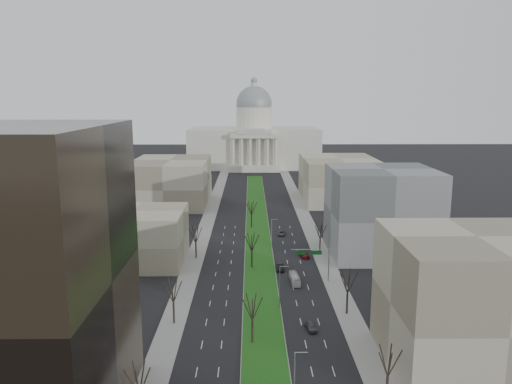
{
  "coord_description": "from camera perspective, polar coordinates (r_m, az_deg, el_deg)",
  "views": [
    {
      "loc": [
        -2.28,
        -42.51,
        43.36
      ],
      "look_at": [
        -0.61,
        107.5,
        14.64
      ],
      "focal_mm": 35.0,
      "sensor_mm": 36.0,
      "label": 1
    }
  ],
  "objects": [
    {
      "name": "car_red",
      "position": [
        138.6,
        5.5,
        -7.12
      ],
      "size": [
        2.89,
        5.38,
        1.48
      ],
      "primitive_type": "imported",
      "rotation": [
        0.0,
        0.0,
        0.17
      ],
      "color": "maroon",
      "rests_on": "ground"
    },
    {
      "name": "car_grey_far",
      "position": [
        159.47,
        2.95,
        -4.72
      ],
      "size": [
        2.68,
        4.7,
        1.24
      ],
      "primitive_type": "imported",
      "rotation": [
        0.0,
        0.0,
        -0.15
      ],
      "color": "#484A4F",
      "rests_on": "ground"
    },
    {
      "name": "streetlamp_median_a",
      "position": [
        73.69,
        4.45,
        -20.74
      ],
      "size": [
        1.9,
        0.2,
        9.16
      ],
      "color": "gray",
      "rests_on": "ground"
    },
    {
      "name": "car_grey_near",
      "position": [
        98.15,
        6.29,
        -14.97
      ],
      "size": [
        2.39,
        4.57,
        1.48
      ],
      "primitive_type": "imported",
      "rotation": [
        0.0,
        0.0,
        0.15
      ],
      "color": "#44454B",
      "rests_on": "ground"
    },
    {
      "name": "sidewalk_left",
      "position": [
        144.96,
        -6.68,
        -6.61
      ],
      "size": [
        5.0,
        330.0,
        0.15
      ],
      "primitive_type": "cube",
      "color": "gray",
      "rests_on": "ground"
    },
    {
      "name": "tree_median_c",
      "position": [
        166.53,
        -0.52,
        -1.77
      ],
      "size": [
        5.4,
        5.4,
        9.72
      ],
      "color": "black",
      "rests_on": "ground"
    },
    {
      "name": "tree_right_far",
      "position": [
        140.82,
        7.36,
        -4.42
      ],
      "size": [
        5.04,
        5.04,
        9.07
      ],
      "color": "black",
      "rests_on": "ground"
    },
    {
      "name": "tree_left_mid",
      "position": [
        98.68,
        -9.46,
        -10.94
      ],
      "size": [
        5.4,
        5.4,
        9.72
      ],
      "color": "black",
      "rests_on": "ground"
    },
    {
      "name": "tree_right_mid",
      "position": [
        103.07,
        10.46,
        -9.92
      ],
      "size": [
        5.52,
        5.52,
        9.94
      ],
      "color": "black",
      "rests_on": "ground"
    },
    {
      "name": "capitol",
      "position": [
        313.28,
        -0.22,
        5.88
      ],
      "size": [
        80.0,
        46.0,
        55.0
      ],
      "color": "beige",
      "rests_on": "ground"
    },
    {
      "name": "tree_left_near",
      "position": [
        72.35,
        -13.26,
        -20.0
      ],
      "size": [
        5.1,
        5.1,
        9.18
      ],
      "color": "black",
      "rests_on": "ground"
    },
    {
      "name": "tree_left_far",
      "position": [
        136.34,
        -6.92,
        -4.78
      ],
      "size": [
        5.28,
        5.28,
        9.5
      ],
      "color": "black",
      "rests_on": "ground"
    },
    {
      "name": "sidewalk_right",
      "position": [
        145.51,
        7.25,
        -6.56
      ],
      "size": [
        5.0,
        330.0,
        0.15
      ],
      "primitive_type": "cube",
      "color": "gray",
      "rests_on": "ground"
    },
    {
      "name": "tree_right_near",
      "position": [
        76.72,
        14.91,
        -18.11
      ],
      "size": [
        5.16,
        5.16,
        9.29
      ],
      "color": "black",
      "rests_on": "ground"
    },
    {
      "name": "building_far_right",
      "position": [
        213.61,
        9.43,
        1.43
      ],
      "size": [
        30.0,
        40.0,
        18.0
      ],
      "primitive_type": "cube",
      "color": "#9C9579",
      "rests_on": "ground"
    },
    {
      "name": "streetlamp_median_c",
      "position": [
        142.94,
        1.82,
        -4.81
      ],
      "size": [
        1.9,
        0.2,
        9.16
      ],
      "color": "gray",
      "rests_on": "ground"
    },
    {
      "name": "streetlamp_median_b",
      "position": [
        105.03,
        2.75,
        -10.71
      ],
      "size": [
        1.9,
        0.2,
        9.16
      ],
      "color": "gray",
      "rests_on": "ground"
    },
    {
      "name": "building_beige_left",
      "position": [
        136.11,
        -13.71,
        -4.97
      ],
      "size": [
        26.0,
        22.0,
        14.0
      ],
      "primitive_type": "cube",
      "color": "#9C9579",
      "rests_on": "ground"
    },
    {
      "name": "median",
      "position": [
        167.21,
        0.17,
        -4.16
      ],
      "size": [
        8.0,
        222.03,
        0.2
      ],
      "color": "#999993",
      "rests_on": "ground"
    },
    {
      "name": "building_tan_right",
      "position": [
        88.56,
        23.39,
        -11.53
      ],
      "size": [
        26.0,
        24.0,
        22.0
      ],
      "primitive_type": "cube",
      "color": "gray",
      "rests_on": "ground"
    },
    {
      "name": "box_van",
      "position": [
        120.05,
        4.44,
        -9.84
      ],
      "size": [
        2.24,
        7.57,
        2.08
      ],
      "primitive_type": "imported",
      "rotation": [
        0.0,
        0.0,
        0.07
      ],
      "color": "white",
      "rests_on": "ground"
    },
    {
      "name": "tree_median_b",
      "position": [
        127.79,
        -0.49,
        -5.69
      ],
      "size": [
        5.4,
        5.4,
        9.72
      ],
      "color": "black",
      "rests_on": "ground"
    },
    {
      "name": "ground",
      "position": [
        168.21,
        0.16,
        -4.1
      ],
      "size": [
        600.0,
        600.0,
        0.0
      ],
      "primitive_type": "plane",
      "color": "black",
      "rests_on": "ground"
    },
    {
      "name": "mast_arm_signs",
      "position": [
        119.59,
        7.03,
        -7.4
      ],
      "size": [
        9.12,
        0.24,
        8.09
      ],
      "color": "gray",
      "rests_on": "ground"
    },
    {
      "name": "building_grey_right",
      "position": [
        142.8,
        14.11,
        -2.18
      ],
      "size": [
        28.0,
        26.0,
        24.0
      ],
      "primitive_type": "cube",
      "color": "slate",
      "rests_on": "ground"
    },
    {
      "name": "car_black",
      "position": [
        128.28,
        2.77,
        -8.55
      ],
      "size": [
        1.72,
        4.9,
        1.61
      ],
      "primitive_type": "imported",
      "rotation": [
        0.0,
        0.0,
        0.0
      ],
      "color": "black",
      "rests_on": "ground"
    },
    {
      "name": "building_far_left",
      "position": [
        208.0,
        -9.68,
        1.17
      ],
      "size": [
        30.0,
        40.0,
        18.0
      ],
      "primitive_type": "cube",
      "color": "gray",
      "rests_on": "ground"
    },
    {
      "name": "tree_median_a",
      "position": [
        90.17,
        -0.41,
        -12.94
      ],
      "size": [
        5.4,
        5.4,
        9.72
      ],
      "color": "black",
      "rests_on": "ground"
    }
  ]
}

